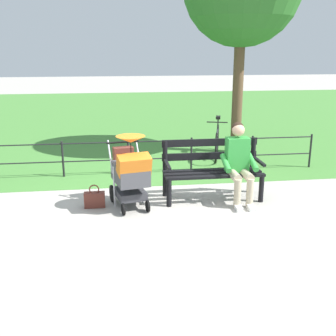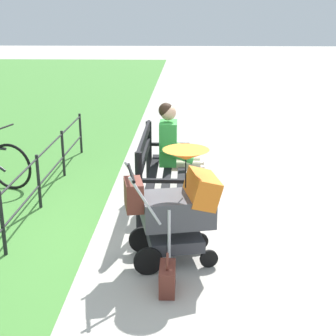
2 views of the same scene
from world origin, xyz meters
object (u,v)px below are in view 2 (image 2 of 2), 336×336
person_on_bench (177,148)px  handbag (167,278)px  park_bench (158,168)px  stroller (178,205)px

person_on_bench → handbag: person_on_bench is taller
park_bench → handbag: 1.96m
person_on_bench → handbag: 2.36m
person_on_bench → handbag: bearing=-0.7°
park_bench → stroller: 1.37m
stroller → park_bench: bearing=-168.5°
stroller → handbag: 0.74m
stroller → handbag: size_ratio=3.11×
person_on_bench → park_bench: bearing=-30.1°
stroller → handbag: stroller is taller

